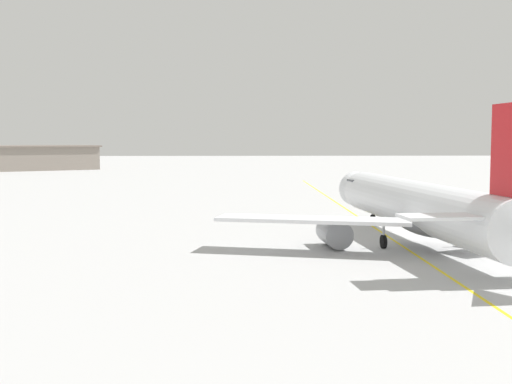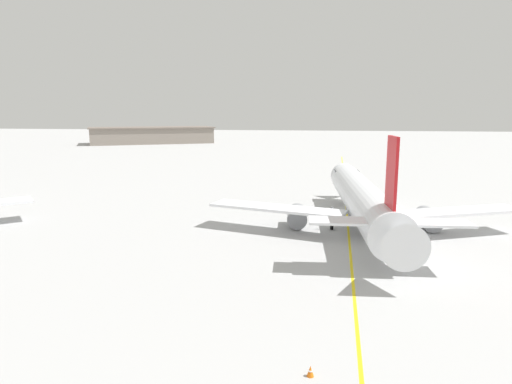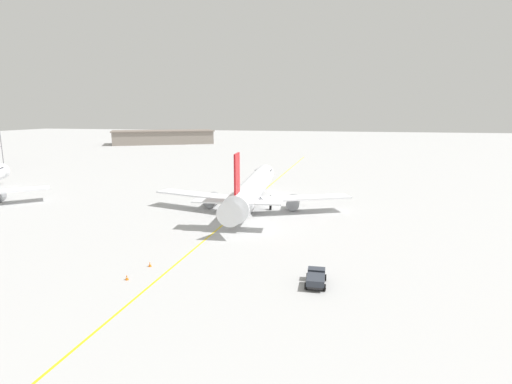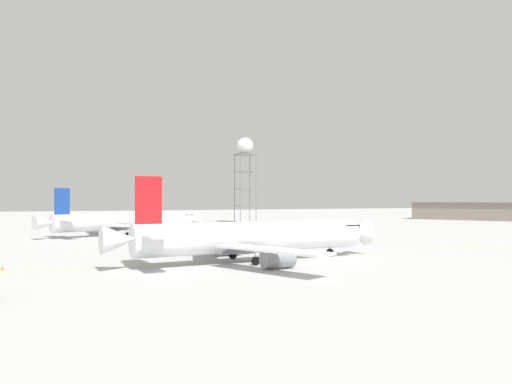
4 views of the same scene
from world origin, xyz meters
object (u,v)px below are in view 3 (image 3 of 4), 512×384
(airliner_main, at_px, (252,190))
(safety_cone_near, at_px, (150,264))
(safety_cone_mid, at_px, (127,277))
(baggage_truck_truck, at_px, (316,278))

(airliner_main, distance_m, safety_cone_near, 29.93)
(airliner_main, relative_size, safety_cone_near, 70.11)
(airliner_main, bearing_deg, safety_cone_near, 166.88)
(safety_cone_near, relative_size, safety_cone_mid, 1.00)
(safety_cone_mid, bearing_deg, baggage_truck_truck, 99.36)
(airliner_main, height_order, baggage_truck_truck, airliner_main)
(airliner_main, relative_size, baggage_truck_truck, 10.68)
(baggage_truck_truck, height_order, safety_cone_near, baggage_truck_truck)
(airliner_main, height_order, safety_cone_mid, airliner_main)
(safety_cone_near, xyz_separation_m, safety_cone_mid, (3.78, -0.55, 0.00))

